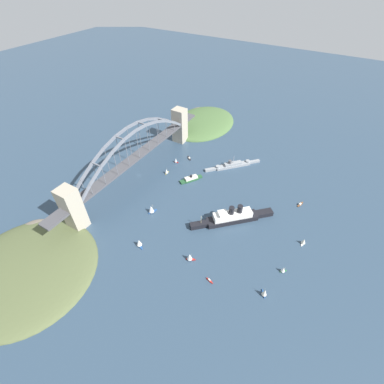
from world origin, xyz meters
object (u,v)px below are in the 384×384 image
at_px(small_boat_8, 166,171).
at_px(small_boat_10, 304,241).
at_px(small_boat_5, 283,270).
at_px(seaplane_taxiing_near_bridge, 102,181).
at_px(small_boat_7, 176,160).
at_px(harbor_ferry_steamer, 191,179).
at_px(small_boat_6, 300,204).
at_px(ocean_liner, 233,217).
at_px(small_boat_2, 189,158).
at_px(harbor_arch_bridge, 136,158).
at_px(small_boat_3, 265,292).
at_px(small_boat_9, 210,280).
at_px(naval_cruiser, 232,165).
at_px(small_boat_4, 190,257).
at_px(small_boat_1, 139,243).
at_px(small_boat_0, 151,209).

xyz_separation_m(small_boat_8, small_boat_10, (22.77, 180.57, -0.37)).
bearing_deg(small_boat_8, small_boat_5, 69.65).
height_order(seaplane_taxiing_near_bridge, small_boat_7, small_boat_7).
bearing_deg(seaplane_taxiing_near_bridge, harbor_ferry_steamer, 122.95).
distance_m(seaplane_taxiing_near_bridge, small_boat_6, 239.47).
relative_size(ocean_liner, small_boat_2, 8.19).
height_order(harbor_arch_bridge, small_boat_5, harbor_arch_bridge).
bearing_deg(seaplane_taxiing_near_bridge, small_boat_2, 145.95).
height_order(harbor_ferry_steamer, small_boat_7, small_boat_7).
bearing_deg(small_boat_3, small_boat_9, -75.21).
distance_m(harbor_arch_bridge, harbor_ferry_steamer, 72.79).
bearing_deg(ocean_liner, harbor_arch_bridge, -94.02).
height_order(naval_cruiser, small_boat_10, naval_cruiser).
bearing_deg(small_boat_9, small_boat_4, -110.28).
bearing_deg(small_boat_5, harbor_arch_bridge, -101.95).
xyz_separation_m(seaplane_taxiing_near_bridge, small_boat_1, (52.38, 101.76, 2.56)).
bearing_deg(small_boat_2, small_boat_10, 68.95).
height_order(harbor_ferry_steamer, small_boat_0, small_boat_0).
bearing_deg(small_boat_7, harbor_ferry_steamer, 59.87).
distance_m(ocean_liner, small_boat_1, 100.63).
bearing_deg(harbor_arch_bridge, small_boat_0, 50.78).
bearing_deg(small_boat_1, small_boat_7, -161.21).
height_order(small_boat_5, small_boat_9, small_boat_5).
xyz_separation_m(small_boat_4, small_boat_5, (-32.38, 79.03, -1.23)).
height_order(small_boat_5, small_boat_8, small_boat_8).
distance_m(harbor_ferry_steamer, small_boat_6, 132.69).
xyz_separation_m(small_boat_3, small_boat_9, (12.02, -45.54, -3.70)).
bearing_deg(small_boat_3, harbor_ferry_steamer, -127.00).
height_order(small_boat_1, small_boat_9, small_boat_1).
relative_size(naval_cruiser, small_boat_5, 8.33).
distance_m(small_boat_4, small_boat_10, 113.96).
xyz_separation_m(seaplane_taxiing_near_bridge, small_boat_9, (50.59, 179.05, -1.14)).
relative_size(small_boat_2, small_boat_4, 0.89).
height_order(small_boat_0, small_boat_4, small_boat_0).
distance_m(harbor_ferry_steamer, small_boat_5, 154.67).
height_order(harbor_ferry_steamer, small_boat_4, small_boat_4).
relative_size(small_boat_0, small_boat_8, 1.37).
xyz_separation_m(small_boat_1, small_boat_7, (-134.37, -45.72, -0.90)).
bearing_deg(small_boat_4, small_boat_2, -148.56).
height_order(harbor_arch_bridge, small_boat_6, harbor_arch_bridge).
bearing_deg(naval_cruiser, small_boat_4, 9.73).
height_order(naval_cruiser, small_boat_5, naval_cruiser).
bearing_deg(naval_cruiser, small_boat_8, -49.39).
height_order(small_boat_3, small_boat_9, small_boat_3).
bearing_deg(small_boat_10, ocean_liner, -83.59).
bearing_deg(naval_cruiser, harbor_arch_bridge, -50.52).
height_order(small_boat_0, small_boat_1, small_boat_0).
relative_size(harbor_ferry_steamer, small_boat_5, 3.88).
bearing_deg(small_boat_1, small_boat_8, -158.42).
relative_size(harbor_ferry_steamer, seaplane_taxiing_near_bridge, 2.94).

